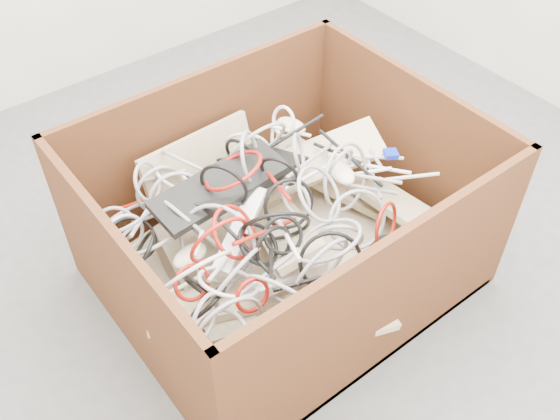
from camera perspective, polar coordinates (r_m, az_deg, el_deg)
ground at (r=2.28m, az=1.70°, el=-3.77°), size 3.00×3.00×0.00m
cardboard_box at (r=2.09m, az=0.03°, el=-3.32°), size 1.11×0.93×0.59m
keyboard_pile at (r=2.02m, az=0.33°, el=-0.12°), size 1.03×0.89×0.33m
mice_scatter at (r=1.94m, az=0.20°, el=0.21°), size 0.70×0.67×0.19m
power_strip_left at (r=1.84m, az=-3.61°, el=-1.80°), size 0.27×0.20×0.12m
power_strip_right at (r=1.80m, az=0.84°, el=-6.00°), size 0.25×0.06×0.08m
vga_plug at (r=2.14m, az=9.94°, el=5.01°), size 0.06×0.06×0.03m
cable_tangle at (r=1.85m, az=-3.46°, el=-0.95°), size 1.02×0.87×0.40m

